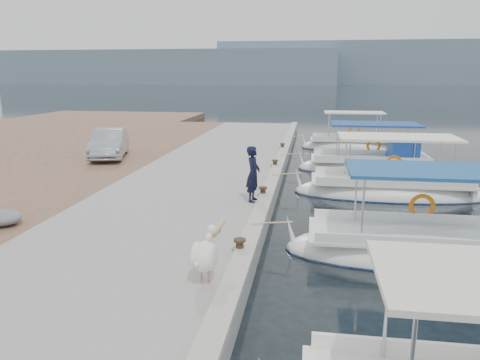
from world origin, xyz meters
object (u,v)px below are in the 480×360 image
object	(u,v)px
fishing_caique_e	(350,147)
parked_car	(109,143)
pelican	(205,255)
fishing_caique_c	(389,192)
fishing_caique_b	(417,252)
fishing_caique_d	(371,167)
fisherman	(253,174)

from	to	relation	value
fishing_caique_e	parked_car	xyz separation A→B (m)	(-11.93, -7.71, 1.06)
pelican	parked_car	world-z (taller)	parked_car
fishing_caique_c	parked_car	size ratio (longest dim) A/B	1.70
fishing_caique_b	fishing_caique_d	bearing A→B (deg)	89.25
pelican	fishing_caique_d	bearing A→B (deg)	71.03
fishing_caique_e	fisherman	distance (m)	15.19
fishing_caique_c	fisherman	world-z (taller)	fisherman
fishing_caique_e	fishing_caique_b	bearing A→B (deg)	-88.85
fishing_caique_b	fishing_caique_e	distance (m)	17.30
fishing_caique_d	parked_car	distance (m)	12.51
fishing_caique_d	fishing_caique_b	bearing A→B (deg)	-90.75
fishing_caique_b	fishing_caique_e	xyz separation A→B (m)	(-0.35, 17.29, 0.00)
fishing_caique_b	fisherman	bearing A→B (deg)	148.54
fishing_caique_d	fisherman	distance (m)	9.28
fishing_caique_c	fishing_caique_b	bearing A→B (deg)	-92.39
fishing_caique_b	fishing_caique_d	size ratio (longest dim) A/B	0.99
fishing_caique_b	fishing_caique_e	world-z (taller)	same
fishing_caique_d	fisherman	world-z (taller)	fisherman
fishing_caique_e	fishing_caique_d	bearing A→B (deg)	-85.78
fishing_caique_e	fisherman	world-z (taller)	fisherman
fishing_caique_b	fishing_caique_e	bearing A→B (deg)	91.15
fishing_caique_c	fishing_caique_d	size ratio (longest dim) A/B	1.07
fishing_caique_d	fishing_caique_e	xyz separation A→B (m)	(-0.49, 6.59, -0.07)
fishing_caique_e	pelican	world-z (taller)	fishing_caique_e
fishing_caique_b	parked_car	world-z (taller)	fishing_caique_b
fishing_caique_b	parked_car	xyz separation A→B (m)	(-12.28, 9.58, 1.06)
fishing_caique_c	pelican	size ratio (longest dim) A/B	5.23
fishing_caique_d	pelican	bearing A→B (deg)	-108.97
fishing_caique_c	parked_car	distance (m)	13.05
fishing_caique_b	fishing_caique_e	size ratio (longest dim) A/B	1.12
fishing_caique_d	parked_car	size ratio (longest dim) A/B	1.60
fishing_caique_b	fisherman	xyz separation A→B (m)	(-4.45, 2.72, 1.26)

